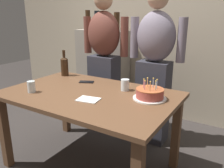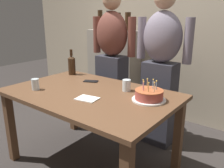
{
  "view_description": "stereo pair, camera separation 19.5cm",
  "coord_description": "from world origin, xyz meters",
  "px_view_note": "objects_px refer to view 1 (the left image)",
  "views": [
    {
      "loc": [
        1.19,
        -1.53,
        1.4
      ],
      "look_at": [
        0.21,
        0.05,
        0.84
      ],
      "focal_mm": 37.31,
      "sensor_mm": 36.0,
      "label": 1
    },
    {
      "loc": [
        1.35,
        -1.42,
        1.4
      ],
      "look_at": [
        0.21,
        0.05,
        0.84
      ],
      "focal_mm": 37.31,
      "sensor_mm": 36.0,
      "label": 2
    }
  ],
  "objects_px": {
    "birthday_cake": "(150,94)",
    "napkin_stack": "(88,100)",
    "person_man_bearded": "(104,60)",
    "person_woman_cardigan": "(154,66)",
    "wine_bottle": "(64,66)",
    "water_glass_near": "(125,85)",
    "water_glass_far": "(31,87)",
    "cell_phone": "(86,82)"
  },
  "relations": [
    {
      "from": "birthday_cake",
      "to": "water_glass_near",
      "type": "xyz_separation_m",
      "value": [
        -0.28,
        0.09,
        0.01
      ]
    },
    {
      "from": "water_glass_near",
      "to": "person_man_bearded",
      "type": "bearing_deg",
      "value": 137.09
    },
    {
      "from": "water_glass_far",
      "to": "napkin_stack",
      "type": "xyz_separation_m",
      "value": [
        0.54,
        0.11,
        -0.05
      ]
    },
    {
      "from": "water_glass_far",
      "to": "person_woman_cardigan",
      "type": "bearing_deg",
      "value": 54.41
    },
    {
      "from": "cell_phone",
      "to": "napkin_stack",
      "type": "relative_size",
      "value": 0.83
    },
    {
      "from": "napkin_stack",
      "to": "person_woman_cardigan",
      "type": "height_order",
      "value": "person_woman_cardigan"
    },
    {
      "from": "wine_bottle",
      "to": "cell_phone",
      "type": "height_order",
      "value": "wine_bottle"
    },
    {
      "from": "birthday_cake",
      "to": "wine_bottle",
      "type": "xyz_separation_m",
      "value": [
        -1.11,
        0.21,
        0.07
      ]
    },
    {
      "from": "wine_bottle",
      "to": "person_woman_cardigan",
      "type": "xyz_separation_m",
      "value": [
        0.89,
        0.43,
        0.02
      ]
    },
    {
      "from": "wine_bottle",
      "to": "person_man_bearded",
      "type": "distance_m",
      "value": 0.49
    },
    {
      "from": "person_man_bearded",
      "to": "person_woman_cardigan",
      "type": "bearing_deg",
      "value": -180.0
    },
    {
      "from": "person_man_bearded",
      "to": "cell_phone",
      "type": "bearing_deg",
      "value": 104.25
    },
    {
      "from": "wine_bottle",
      "to": "person_man_bearded",
      "type": "bearing_deg",
      "value": 60.92
    },
    {
      "from": "birthday_cake",
      "to": "napkin_stack",
      "type": "bearing_deg",
      "value": -145.65
    },
    {
      "from": "birthday_cake",
      "to": "wine_bottle",
      "type": "distance_m",
      "value": 1.13
    },
    {
      "from": "wine_bottle",
      "to": "person_man_bearded",
      "type": "height_order",
      "value": "person_man_bearded"
    },
    {
      "from": "water_glass_far",
      "to": "napkin_stack",
      "type": "bearing_deg",
      "value": 11.09
    },
    {
      "from": "water_glass_near",
      "to": "wine_bottle",
      "type": "relative_size",
      "value": 0.36
    },
    {
      "from": "person_man_bearded",
      "to": "person_woman_cardigan",
      "type": "xyz_separation_m",
      "value": [
        0.65,
        0.0,
        0.0
      ]
    },
    {
      "from": "napkin_stack",
      "to": "person_man_bearded",
      "type": "xyz_separation_m",
      "value": [
        -0.46,
        0.92,
        0.13
      ]
    },
    {
      "from": "birthday_cake",
      "to": "person_woman_cardigan",
      "type": "relative_size",
      "value": 0.16
    },
    {
      "from": "wine_bottle",
      "to": "person_woman_cardigan",
      "type": "height_order",
      "value": "person_woman_cardigan"
    },
    {
      "from": "birthday_cake",
      "to": "water_glass_near",
      "type": "bearing_deg",
      "value": 161.88
    },
    {
      "from": "cell_phone",
      "to": "napkin_stack",
      "type": "bearing_deg",
      "value": -76.37
    },
    {
      "from": "water_glass_near",
      "to": "water_glass_far",
      "type": "distance_m",
      "value": 0.83
    },
    {
      "from": "wine_bottle",
      "to": "person_man_bearded",
      "type": "xyz_separation_m",
      "value": [
        0.24,
        0.43,
        0.02
      ]
    },
    {
      "from": "person_man_bearded",
      "to": "birthday_cake",
      "type": "bearing_deg",
      "value": 143.62
    },
    {
      "from": "person_man_bearded",
      "to": "wine_bottle",
      "type": "bearing_deg",
      "value": 60.92
    },
    {
      "from": "water_glass_near",
      "to": "person_woman_cardigan",
      "type": "distance_m",
      "value": 0.56
    },
    {
      "from": "water_glass_far",
      "to": "napkin_stack",
      "type": "height_order",
      "value": "water_glass_far"
    },
    {
      "from": "birthday_cake",
      "to": "napkin_stack",
      "type": "height_order",
      "value": "birthday_cake"
    },
    {
      "from": "water_glass_near",
      "to": "person_man_bearded",
      "type": "relative_size",
      "value": 0.06
    },
    {
      "from": "wine_bottle",
      "to": "napkin_stack",
      "type": "bearing_deg",
      "value": -34.89
    },
    {
      "from": "cell_phone",
      "to": "person_woman_cardigan",
      "type": "xyz_separation_m",
      "value": [
        0.51,
        0.52,
        0.13
      ]
    },
    {
      "from": "napkin_stack",
      "to": "person_woman_cardigan",
      "type": "bearing_deg",
      "value": 78.31
    },
    {
      "from": "napkin_stack",
      "to": "person_man_bearded",
      "type": "relative_size",
      "value": 0.1
    },
    {
      "from": "water_glass_near",
      "to": "napkin_stack",
      "type": "distance_m",
      "value": 0.4
    },
    {
      "from": "water_glass_near",
      "to": "wine_bottle",
      "type": "bearing_deg",
      "value": 172.08
    },
    {
      "from": "napkin_stack",
      "to": "person_man_bearded",
      "type": "distance_m",
      "value": 1.03
    },
    {
      "from": "cell_phone",
      "to": "water_glass_near",
      "type": "bearing_deg",
      "value": -28.78
    },
    {
      "from": "cell_phone",
      "to": "napkin_stack",
      "type": "xyz_separation_m",
      "value": [
        0.32,
        -0.4,
        0.0
      ]
    },
    {
      "from": "water_glass_near",
      "to": "cell_phone",
      "type": "relative_size",
      "value": 0.72
    }
  ]
}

